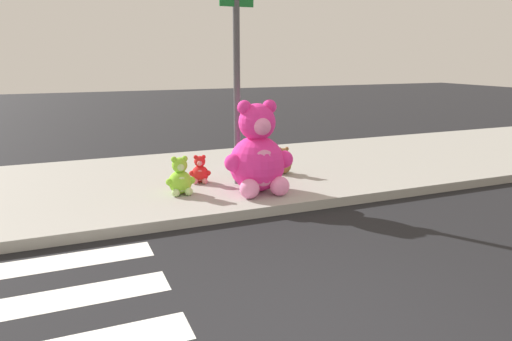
{
  "coord_description": "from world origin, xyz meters",
  "views": [
    {
      "loc": [
        -1.71,
        -2.87,
        2.25
      ],
      "look_at": [
        1.0,
        3.6,
        0.55
      ],
      "focal_mm": 33.02,
      "sensor_mm": 36.0,
      "label": 1
    }
  ],
  "objects_px": {
    "plush_brown": "(283,163)",
    "sign_pole": "(237,82)",
    "plush_lime": "(180,179)",
    "plush_lavender": "(252,156)",
    "plush_red": "(200,172)",
    "plush_pink_large": "(258,156)"
  },
  "relations": [
    {
      "from": "plush_brown",
      "to": "plush_lime",
      "type": "distance_m",
      "value": 2.14
    },
    {
      "from": "sign_pole",
      "to": "plush_red",
      "type": "height_order",
      "value": "sign_pole"
    },
    {
      "from": "plush_red",
      "to": "plush_lavender",
      "type": "xyz_separation_m",
      "value": [
        1.2,
        0.57,
        0.07
      ]
    },
    {
      "from": "plush_red",
      "to": "plush_pink_large",
      "type": "bearing_deg",
      "value": -51.73
    },
    {
      "from": "plush_pink_large",
      "to": "plush_red",
      "type": "height_order",
      "value": "plush_pink_large"
    },
    {
      "from": "sign_pole",
      "to": "plush_red",
      "type": "relative_size",
      "value": 6.69
    },
    {
      "from": "plush_brown",
      "to": "plush_lime",
      "type": "bearing_deg",
      "value": -164.38
    },
    {
      "from": "sign_pole",
      "to": "plush_lime",
      "type": "xyz_separation_m",
      "value": [
        -1.05,
        -0.25,
        -1.46
      ]
    },
    {
      "from": "plush_brown",
      "to": "plush_red",
      "type": "bearing_deg",
      "value": -178.91
    },
    {
      "from": "plush_red",
      "to": "plush_lime",
      "type": "relative_size",
      "value": 0.79
    },
    {
      "from": "sign_pole",
      "to": "plush_pink_large",
      "type": "height_order",
      "value": "sign_pole"
    },
    {
      "from": "plush_red",
      "to": "plush_lavender",
      "type": "height_order",
      "value": "plush_lavender"
    },
    {
      "from": "plush_brown",
      "to": "sign_pole",
      "type": "bearing_deg",
      "value": -162.18
    },
    {
      "from": "plush_red",
      "to": "plush_lavender",
      "type": "distance_m",
      "value": 1.33
    },
    {
      "from": "plush_pink_large",
      "to": "plush_red",
      "type": "xyz_separation_m",
      "value": [
        -0.7,
        0.89,
        -0.39
      ]
    },
    {
      "from": "plush_pink_large",
      "to": "plush_lavender",
      "type": "height_order",
      "value": "plush_pink_large"
    },
    {
      "from": "plush_lime",
      "to": "plush_lavender",
      "type": "xyz_separation_m",
      "value": [
        1.68,
        1.11,
        0.02
      ]
    },
    {
      "from": "plush_red",
      "to": "plush_brown",
      "type": "bearing_deg",
      "value": 1.09
    },
    {
      "from": "plush_red",
      "to": "plush_lime",
      "type": "height_order",
      "value": "plush_lime"
    },
    {
      "from": "plush_brown",
      "to": "plush_lavender",
      "type": "relative_size",
      "value": 0.76
    },
    {
      "from": "plush_brown",
      "to": "plush_lime",
      "type": "xyz_separation_m",
      "value": [
        -2.06,
        -0.58,
        0.04
      ]
    },
    {
      "from": "plush_lavender",
      "to": "plush_brown",
      "type": "bearing_deg",
      "value": -54.61
    }
  ]
}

